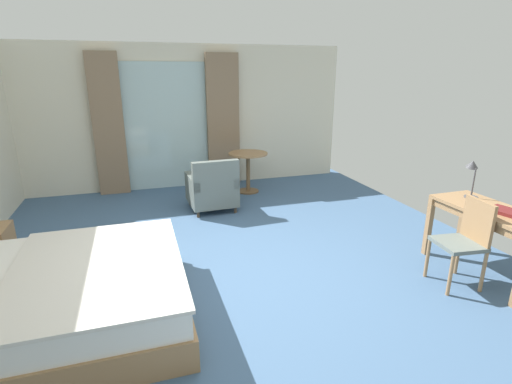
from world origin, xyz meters
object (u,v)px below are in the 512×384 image
Objects in this scene: writing_desk at (492,218)px; desk_chair at (465,238)px; round_cafe_table at (248,163)px; bed at (48,298)px; closed_book at (507,212)px; armchair_by_window at (212,189)px; desk_lamp at (472,171)px.

writing_desk is 0.43m from desk_chair.
round_cafe_table is at bearing 113.60° from writing_desk.
closed_book is (4.30, -0.53, 0.48)m from bed.
desk_chair reaches higher than closed_book.
writing_desk is (4.29, -0.40, 0.37)m from bed.
closed_book is at bearing -83.60° from writing_desk.
round_cafe_table is at bearing 49.95° from bed.
closed_book is 3.87m from armchair_by_window.
desk_chair is at bearing 158.75° from closed_book.
armchair_by_window is at bearing -137.11° from round_cafe_table.
round_cafe_table is at bearing 98.40° from closed_book.
desk_chair is 3.56m from armchair_by_window.
armchair_by_window is 1.11m from round_cafe_table.
desk_chair is at bearing -168.46° from writing_desk.
desk_lamp is 3.63m from round_cafe_table.
desk_lamp is 1.38× the size of closed_book.
writing_desk is at bearing -104.87° from desk_lamp.
closed_book reaches higher than writing_desk.
round_cafe_table is (-1.60, 3.75, -0.22)m from closed_book.
desk_lamp is (4.41, 0.05, 0.75)m from bed.
desk_chair is (3.89, -0.48, 0.23)m from bed.
writing_desk is 3.75m from armchair_by_window.
desk_lamp reaches higher than bed.
desk_lamp reaches higher than writing_desk.
desk_chair is 1.24× the size of round_cafe_table.
closed_book is (0.01, -0.13, 0.11)m from writing_desk.
armchair_by_window is (-2.39, 2.87, -0.31)m from writing_desk.
bed is 3.12m from armchair_by_window.
armchair_by_window is at bearing 135.96° from desk_lamp.
desk_lamp is at bearing 65.11° from closed_book.
desk_chair is 2.12× the size of desk_lamp.
desk_chair is at bearing -7.08° from bed.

